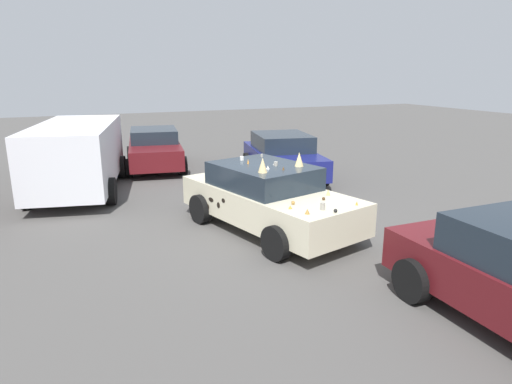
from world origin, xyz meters
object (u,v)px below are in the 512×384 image
(art_car_decorated, at_px, (267,197))
(parked_sedan_row_back_far, at_px, (283,156))
(parked_van_far_left, at_px, (78,154))
(parked_sedan_near_right, at_px, (155,148))

(art_car_decorated, xyz_separation_m, parked_sedan_row_back_far, (4.37, -2.55, -0.02))
(parked_van_far_left, xyz_separation_m, parked_sedan_row_back_far, (-0.74, -6.16, -0.39))
(art_car_decorated, height_order, parked_sedan_row_back_far, art_car_decorated)
(art_car_decorated, xyz_separation_m, parked_sedan_near_right, (7.60, 0.96, -0.04))
(parked_sedan_near_right, xyz_separation_m, parked_sedan_row_back_far, (-3.23, -3.51, 0.02))
(parked_sedan_near_right, bearing_deg, parked_sedan_row_back_far, 56.40)
(parked_van_far_left, xyz_separation_m, parked_sedan_near_right, (2.49, -2.65, -0.41))
(parked_van_far_left, relative_size, parked_sedan_row_back_far, 1.23)
(parked_van_far_left, height_order, parked_sedan_row_back_far, parked_van_far_left)
(art_car_decorated, bearing_deg, parked_sedan_row_back_far, 135.20)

